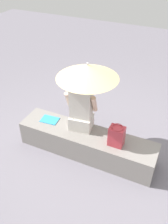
% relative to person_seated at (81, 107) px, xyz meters
% --- Properties ---
extents(ground_plane, '(14.00, 14.00, 0.00)m').
position_rel_person_seated_xyz_m(ground_plane, '(0.14, -0.10, -0.80)').
color(ground_plane, slate).
extents(stone_bench, '(2.18, 0.50, 0.41)m').
position_rel_person_seated_xyz_m(stone_bench, '(0.14, -0.10, -0.59)').
color(stone_bench, gray).
rests_on(stone_bench, ground).
extents(person_seated, '(0.49, 0.32, 0.90)m').
position_rel_person_seated_xyz_m(person_seated, '(0.00, 0.00, 0.00)').
color(person_seated, beige).
rests_on(person_seated, stone_bench).
extents(parasol, '(0.88, 0.88, 1.10)m').
position_rel_person_seated_xyz_m(parasol, '(0.08, 0.05, 0.58)').
color(parasol, '#B7B7BC').
rests_on(parasol, stone_bench).
extents(handbag_black, '(0.22, 0.16, 0.33)m').
position_rel_person_seated_xyz_m(handbag_black, '(0.62, -0.14, -0.23)').
color(handbag_black, '#B2333D').
rests_on(handbag_black, stone_bench).
extents(magazine, '(0.30, 0.22, 0.01)m').
position_rel_person_seated_xyz_m(magazine, '(-0.55, -0.06, -0.38)').
color(magazine, '#339ED1').
rests_on(magazine, stone_bench).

